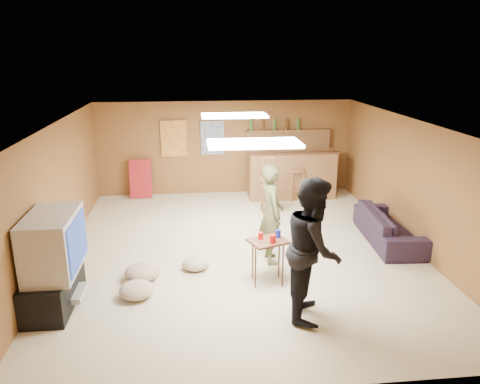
{
  "coord_description": "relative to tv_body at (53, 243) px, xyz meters",
  "views": [
    {
      "loc": [
        -0.82,
        -7.4,
        3.33
      ],
      "look_at": [
        0.0,
        0.2,
        1.0
      ],
      "focal_mm": 35.0,
      "sensor_mm": 36.0,
      "label": 1
    }
  ],
  "objects": [
    {
      "name": "tv_screen",
      "position": [
        0.31,
        0.0,
        0.0
      ],
      "size": [
        0.02,
        0.95,
        0.65
      ],
      "primitive_type": "cube",
      "color": "navy",
      "rests_on": "tv_body"
    },
    {
      "name": "tv_body",
      "position": [
        0.0,
        0.0,
        0.0
      ],
      "size": [
        0.6,
        1.1,
        0.8
      ],
      "primitive_type": "cube",
      "color": "#B2B2B7",
      "rests_on": "tv_stand"
    },
    {
      "name": "wall_back",
      "position": [
        2.65,
        5.0,
        0.2
      ],
      "size": [
        6.0,
        0.02,
        2.2
      ],
      "primitive_type": "cube",
      "color": "brown",
      "rests_on": "ground"
    },
    {
      "name": "bar_counter",
      "position": [
        4.15,
        4.45,
        -0.35
      ],
      "size": [
        2.0,
        0.6,
        1.1
      ],
      "primitive_type": "cube",
      "color": "brown",
      "rests_on": "ground"
    },
    {
      "name": "person_black",
      "position": [
        3.34,
        -0.59,
        0.03
      ],
      "size": [
        0.91,
        1.05,
        1.85
      ],
      "primitive_type": "imported",
      "rotation": [
        0.0,
        0.0,
        1.31
      ],
      "color": "black",
      "rests_on": "ground"
    },
    {
      "name": "bar_stool_right",
      "position": [
        4.22,
        4.19,
        -0.31
      ],
      "size": [
        0.43,
        0.43,
        1.18
      ],
      "primitive_type": null,
      "rotation": [
        0.0,
        0.0,
        0.16
      ],
      "color": "brown",
      "rests_on": "ground"
    },
    {
      "name": "cushion_mid",
      "position": [
        1.86,
        0.87,
        -0.8
      ],
      "size": [
        0.46,
        0.46,
        0.19
      ],
      "primitive_type": "ellipsoid",
      "rotation": [
        0.0,
        0.0,
        0.06
      ],
      "color": "tan",
      "rests_on": "ground"
    },
    {
      "name": "dvd_box",
      "position": [
        0.15,
        0.0,
        -0.75
      ],
      "size": [
        0.35,
        0.5,
        0.08
      ],
      "primitive_type": "cube",
      "color": "#B2B2B7",
      "rests_on": "tv_stand"
    },
    {
      "name": "wall_right",
      "position": [
        5.65,
        1.5,
        0.2
      ],
      "size": [
        0.02,
        7.0,
        2.2
      ],
      "primitive_type": "cube",
      "color": "brown",
      "rests_on": "ground"
    },
    {
      "name": "ceiling",
      "position": [
        2.65,
        1.5,
        1.3
      ],
      "size": [
        6.0,
        7.0,
        0.02
      ],
      "primitive_type": "cube",
      "color": "silver",
      "rests_on": "ground"
    },
    {
      "name": "folding_chair_stack",
      "position": [
        0.65,
        4.8,
        -0.45
      ],
      "size": [
        0.5,
        0.26,
        0.91
      ],
      "primitive_type": "cube",
      "rotation": [
        -0.14,
        0.0,
        0.0
      ],
      "color": "#AE2026",
      "rests_on": "ground"
    },
    {
      "name": "tv_stand",
      "position": [
        -0.07,
        0.0,
        -0.65
      ],
      "size": [
        0.55,
        1.3,
        0.5
      ],
      "primitive_type": "cube",
      "color": "black",
      "rests_on": "ground"
    },
    {
      "name": "cushion_near_tv",
      "position": [
        1.05,
        0.62,
        -0.78
      ],
      "size": [
        0.62,
        0.62,
        0.24
      ],
      "primitive_type": "ellipsoid",
      "rotation": [
        0.0,
        0.0,
        -0.16
      ],
      "color": "tan",
      "rests_on": "ground"
    },
    {
      "name": "cup_blue",
      "position": [
        3.07,
        0.4,
        -0.16
      ],
      "size": [
        0.09,
        0.09,
        0.11
      ],
      "primitive_type": "cylinder",
      "rotation": [
        0.0,
        0.0,
        -0.07
      ],
      "color": "navy",
      "rests_on": "tray_table"
    },
    {
      "name": "tray_table",
      "position": [
        2.91,
        0.31,
        -0.56
      ],
      "size": [
        0.64,
        0.58,
        0.68
      ],
      "primitive_type": "cube",
      "rotation": [
        0.0,
        0.0,
        0.37
      ],
      "color": "#432315",
      "rests_on": "ground"
    },
    {
      "name": "bar_shelf",
      "position": [
        4.15,
        4.9,
        0.6
      ],
      "size": [
        2.0,
        0.18,
        0.05
      ],
      "primitive_type": "cube",
      "color": "brown",
      "rests_on": "bar_backing"
    },
    {
      "name": "cup_red_far",
      "position": [
        2.96,
        0.2,
        -0.16
      ],
      "size": [
        0.09,
        0.09,
        0.12
      ],
      "primitive_type": "cylinder",
      "rotation": [
        0.0,
        0.0,
        -0.08
      ],
      "color": "#B80D0C",
      "rests_on": "tray_table"
    },
    {
      "name": "ceiling_panel_front",
      "position": [
        2.65,
        0.0,
        1.27
      ],
      "size": [
        1.2,
        0.6,
        0.04
      ],
      "primitive_type": "cube",
      "color": "white",
      "rests_on": "ceiling"
    },
    {
      "name": "wall_front",
      "position": [
        2.65,
        -2.0,
        0.2
      ],
      "size": [
        6.0,
        0.02,
        2.2
      ],
      "primitive_type": "cube",
      "color": "brown",
      "rests_on": "ground"
    },
    {
      "name": "cup_red_near",
      "position": [
        2.81,
        0.37,
        -0.17
      ],
      "size": [
        0.1,
        0.1,
        0.1
      ],
      "primitive_type": "cylinder",
      "rotation": [
        0.0,
        0.0,
        0.37
      ],
      "color": "#B80D0C",
      "rests_on": "tray_table"
    },
    {
      "name": "wall_left",
      "position": [
        -0.35,
        1.5,
        0.2
      ],
      "size": [
        0.02,
        7.0,
        2.2
      ],
      "primitive_type": "cube",
      "color": "brown",
      "rests_on": "ground"
    },
    {
      "name": "bottle_row",
      "position": [
        3.81,
        4.88,
        0.75
      ],
      "size": [
        1.2,
        0.08,
        0.26
      ],
      "primitive_type": null,
      "color": "#3F7233",
      "rests_on": "bar_shelf"
    },
    {
      "name": "bar_stool_left",
      "position": [
        3.45,
        3.45,
        -0.34
      ],
      "size": [
        0.38,
        0.38,
        1.13
      ],
      "primitive_type": null,
      "rotation": [
        0.0,
        0.0,
        0.08
      ],
      "color": "brown",
      "rests_on": "ground"
    },
    {
      "name": "poster_left",
      "position": [
        1.45,
        4.96,
        0.45
      ],
      "size": [
        0.6,
        0.03,
        0.85
      ],
      "primitive_type": "cube",
      "color": "#BF3F26",
      "rests_on": "wall_back"
    },
    {
      "name": "person_olive",
      "position": [
        3.09,
        1.06,
        -0.08
      ],
      "size": [
        0.43,
        0.62,
        1.63
      ],
      "primitive_type": "imported",
      "rotation": [
        0.0,
        0.0,
        1.64
      ],
      "color": "brown",
      "rests_on": "ground"
    },
    {
      "name": "poster_right",
      "position": [
        2.35,
        4.96,
        0.45
      ],
      "size": [
        0.55,
        0.03,
        0.8
      ],
      "primitive_type": "cube",
      "color": "#334C99",
      "rests_on": "wall_back"
    },
    {
      "name": "sofa",
      "position": [
        5.34,
        1.64,
        -0.62
      ],
      "size": [
        0.9,
        2.0,
        0.57
      ],
      "primitive_type": "imported",
      "rotation": [
        0.0,
        0.0,
        1.5
      ],
      "color": "black",
      "rests_on": "ground"
    },
    {
      "name": "cushion_far",
      "position": [
        1.02,
        0.08,
        -0.79
      ],
      "size": [
        0.53,
        0.53,
        0.22
      ],
      "primitive_type": "ellipsoid",
      "rotation": [
        0.0,
        0.0,
        0.08
      ],
      "color": "tan",
      "rests_on": "ground"
    },
    {
      "name": "ceiling_panel_back",
      "position": [
        2.65,
        2.7,
        1.27
      ],
      "size": [
        1.2,
        0.6,
        0.04
      ],
      "primitive_type": "cube",
      "color": "white",
      "rests_on": "ceiling"
    },
    {
      "name": "ground",
      "position": [
        2.65,
        1.5,
        -0.9
      ],
      "size": [
        7.0,
        7.0,
        0.0
      ],
      "primitive_type": "plane",
      "color": "#C5B996",
      "rests_on": "ground"
    },
    {
      "name": "bar_backing",
      "position": [
        4.15,
        4.92,
        0.3
      ],
      "size": [
        2.0,
        0.14,
        0.6
      ],
      "primitive_type": "cube",
      "color": "brown",
      "rests_on": "bar_counter"
    },
    {
      "name": "bar_lip",
      "position": [
        4.15,
        4.2,
        0.2
      ],
      "size": [
        2.1,
        0.12,
        0.05
      ],
      "primitive_type": "cube",
      "color": "#432315",
      "rests_on": "bar_counter"
    }
  ]
}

